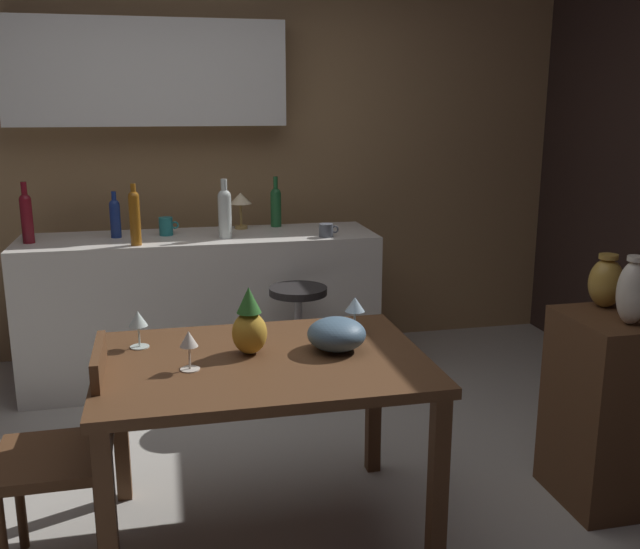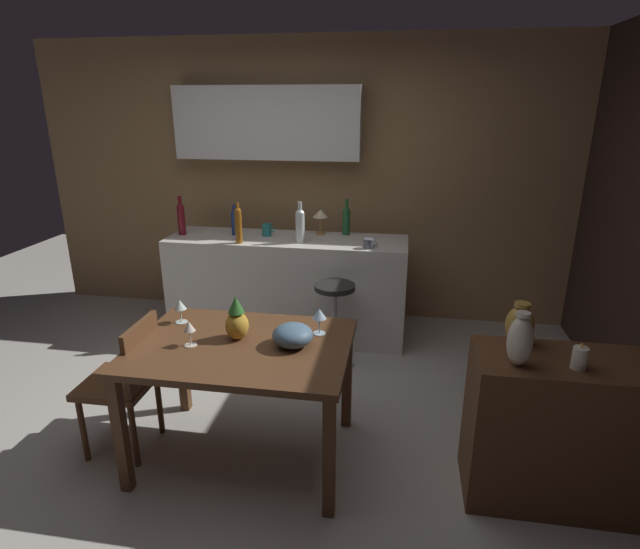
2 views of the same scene
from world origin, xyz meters
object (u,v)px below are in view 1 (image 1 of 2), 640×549
at_px(wine_glass_left, 355,306).
at_px(wine_glass_right, 189,341).
at_px(counter_lamp, 241,201).
at_px(wine_bottle_green, 276,205).
at_px(cup_slate, 326,230).
at_px(dining_table, 263,380).
at_px(wine_bottle_amber, 135,216).
at_px(fruit_bowl, 337,334).
at_px(pineapple_centerpiece, 249,325).
at_px(cup_teal, 166,226).
at_px(wine_glass_center, 138,320).
at_px(wine_bottle_clear, 225,211).
at_px(vase_ceramic_ivory, 632,292).
at_px(chair_near_window, 71,448).
at_px(bar_stool, 299,343).
at_px(wine_bottle_cobalt, 115,216).
at_px(wine_bottle_ruby, 27,215).
at_px(vase_brass, 606,282).

xyz_separation_m(wine_glass_left, wine_glass_right, (-0.68, -0.27, -0.01)).
bearing_deg(counter_lamp, wine_bottle_green, 7.90).
height_order(wine_glass_left, cup_slate, cup_slate).
height_order(dining_table, wine_bottle_amber, wine_bottle_amber).
relative_size(fruit_bowl, wine_bottle_amber, 0.66).
relative_size(wine_glass_right, pineapple_centerpiece, 0.56).
distance_m(cup_slate, cup_teal, 0.96).
xyz_separation_m(wine_glass_center, pineapple_centerpiece, (0.41, -0.16, 0.00)).
distance_m(wine_bottle_clear, vase_ceramic_ivory, 2.27).
xyz_separation_m(fruit_bowl, wine_bottle_clear, (-0.28, 1.58, 0.26)).
distance_m(chair_near_window, fruit_bowl, 1.05).
height_order(wine_glass_center, vase_ceramic_ivory, vase_ceramic_ivory).
height_order(bar_stool, wine_bottle_cobalt, wine_bottle_cobalt).
bearing_deg(wine_bottle_clear, fruit_bowl, -80.00).
xyz_separation_m(wine_bottle_green, cup_slate, (0.23, -0.42, -0.10)).
bearing_deg(wine_bottle_clear, counter_lamp, 67.37).
xyz_separation_m(wine_bottle_clear, cup_teal, (-0.34, 0.17, -0.11)).
distance_m(wine_bottle_green, counter_lamp, 0.23).
distance_m(wine_bottle_cobalt, cup_slate, 1.24).
distance_m(bar_stool, wine_bottle_ruby, 1.68).
xyz_separation_m(wine_glass_center, cup_slate, (1.05, 1.30, 0.09)).
bearing_deg(wine_glass_left, chair_near_window, -167.39).
height_order(wine_glass_center, cup_slate, cup_slate).
bearing_deg(wine_glass_right, vase_brass, 4.91).
height_order(wine_bottle_clear, counter_lamp, wine_bottle_clear).
distance_m(dining_table, vase_ceramic_ivory, 1.48).
bearing_deg(chair_near_window, wine_bottle_amber, 82.32).
height_order(pineapple_centerpiece, counter_lamp, counter_lamp).
xyz_separation_m(chair_near_window, counter_lamp, (0.84, 1.96, 0.60)).
distance_m(chair_near_window, vase_ceramic_ivory, 2.19).
bearing_deg(wine_bottle_amber, dining_table, -71.89).
bearing_deg(wine_glass_right, wine_glass_left, 21.21).
bearing_deg(dining_table, wine_glass_right, -166.30).
relative_size(vase_ceramic_ivory, vase_brass, 1.20).
relative_size(pineapple_centerpiece, cup_slate, 2.21).
bearing_deg(wine_bottle_cobalt, fruit_bowl, -62.54).
relative_size(dining_table, fruit_bowl, 5.38).
relative_size(wine_glass_right, vase_ceramic_ivory, 0.53).
xyz_separation_m(vase_ceramic_ivory, vase_brass, (0.05, 0.24, -0.02)).
xyz_separation_m(pineapple_centerpiece, wine_bottle_clear, (0.05, 1.55, 0.21)).
bearing_deg(wine_glass_center, vase_ceramic_ivory, -11.17).
height_order(bar_stool, cup_slate, cup_slate).
height_order(wine_glass_left, wine_bottle_green, wine_bottle_green).
bearing_deg(vase_ceramic_ivory, cup_teal, 132.42).
bearing_deg(wine_bottle_clear, vase_brass, -45.88).
distance_m(wine_glass_left, wine_bottle_amber, 1.60).
bearing_deg(wine_glass_center, chair_near_window, -132.50).
xyz_separation_m(wine_bottle_amber, wine_bottle_clear, (0.50, 0.11, -0.01)).
bearing_deg(counter_lamp, wine_bottle_cobalt, -169.24).
distance_m(wine_glass_left, wine_bottle_ruby, 2.13).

